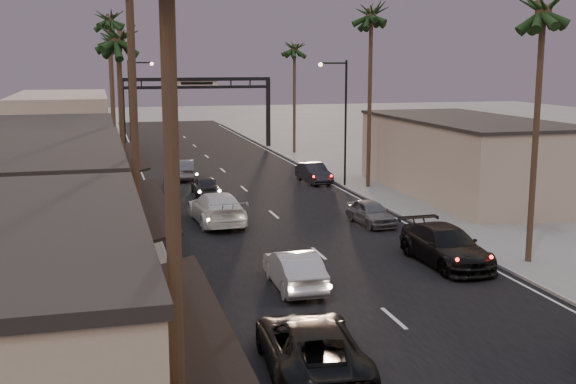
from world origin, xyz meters
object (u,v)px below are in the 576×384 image
palm_far (109,37)px  oncoming_pickup (311,346)px  palm_ld (109,15)px  streetlight_left (133,105)px  arch (197,95)px  palm_rb (371,9)px  curbside_black (446,246)px  palm_rc (294,44)px  streetlight_right (342,113)px  palm_lc (118,32)px  oncoming_silver (294,269)px  palm_ra (544,1)px

palm_far → oncoming_pickup: size_ratio=2.22×
palm_ld → palm_far: palm_ld is taller
streetlight_left → palm_ld: size_ratio=0.63×
arch → oncoming_pickup: arch is taller
palm_rb → curbside_black: (-3.66, -19.16, -11.57)m
palm_rc → oncoming_pickup: size_ratio=2.05×
streetlight_right → arch: bearing=105.5°
palm_rc → curbside_black: bearing=-95.3°
palm_lc → curbside_black: bearing=-39.5°
palm_ld → oncoming_pickup: bearing=-83.6°
palm_rc → oncoming_silver: size_ratio=2.61×
palm_lc → palm_ra: (17.20, -12.00, 0.97)m
arch → palm_rc: (8.60, -6.00, 4.94)m
palm_rb → arch: bearing=108.3°
palm_far → curbside_black: size_ratio=2.25×
palm_ra → streetlight_right: bearing=94.6°
arch → palm_far: size_ratio=1.15×
arch → streetlight_left: bearing=-120.0°
arch → palm_lc: size_ratio=1.25×
arch → palm_ra: bearing=-79.4°
palm_far → palm_lc: bearing=-90.4°
palm_rc → oncoming_pickup: 51.14m
palm_ld → streetlight_left: bearing=60.8°
streetlight_right → oncoming_silver: bearing=-113.4°
palm_ld → palm_rc: palm_ld is taller
palm_far → oncoming_pickup: palm_far is taller
oncoming_silver → palm_ra: bearing=-175.4°
oncoming_silver → curbside_black: (7.44, 1.56, 0.08)m
palm_rb → oncoming_pickup: palm_rb is taller
arch → oncoming_silver: (-2.49, -46.71, -4.76)m
arch → palm_rb: 28.24m
oncoming_pickup → curbside_black: curbside_black is taller
palm_far → streetlight_left: bearing=-86.1°
palm_lc → palm_far: 42.01m
streetlight_right → palm_ra: 21.94m
streetlight_left → palm_far: size_ratio=0.68×
streetlight_right → palm_far: 36.85m
streetlight_left → oncoming_pickup: streetlight_left is taller
streetlight_right → palm_ld: size_ratio=0.63×
arch → palm_rc: 11.59m
palm_ld → palm_ra: bearing=-61.0°
palm_rb → oncoming_silver: size_ratio=3.04×
oncoming_pickup → oncoming_silver: size_ratio=1.28×
streetlight_left → oncoming_pickup: bearing=-86.3°
streetlight_left → palm_far: palm_far is taller
streetlight_right → palm_lc: size_ratio=0.74×
palm_lc → streetlight_left: bearing=85.6°
palm_ra → curbside_black: bearing=167.0°
oncoming_silver → palm_rb: bearing=-117.3°
palm_ld → palm_far: size_ratio=1.08×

